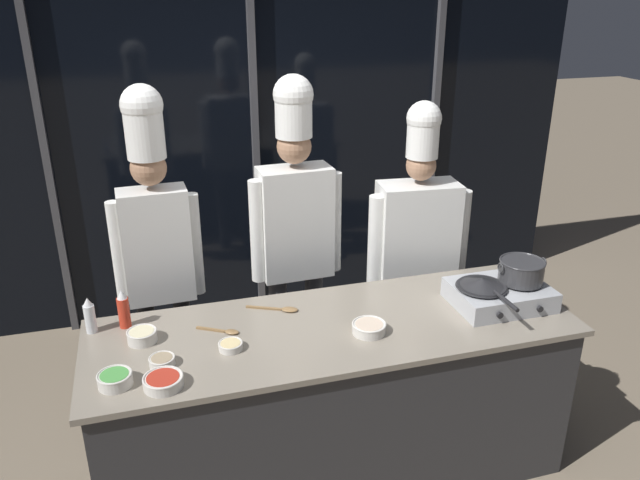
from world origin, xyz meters
The scene contains 19 objects.
ground_plane centered at (0.00, 0.00, 0.00)m, with size 24.00×24.00×0.00m, color #7F705B.
window_wall_back centered at (0.00, 1.98, 1.35)m, with size 5.07×0.09×2.70m.
demo_counter centered at (0.00, 0.00, 0.44)m, with size 2.37×0.80×0.88m.
portable_stove centered at (0.88, -0.03, 0.94)m, with size 0.49×0.38×0.12m.
frying_pan centered at (0.77, -0.04, 1.02)m, with size 0.26×0.45×0.05m.
stock_pot centered at (1.00, -0.03, 1.06)m, with size 0.26×0.23×0.12m.
squeeze_bottle_clear centered at (-1.13, 0.27, 0.97)m, with size 0.05×0.05×0.18m.
squeeze_bottle_chili centered at (-0.98, 0.27, 0.97)m, with size 0.06×0.06×0.20m.
prep_bowl_scallions centered at (-1.02, -0.21, 0.91)m, with size 0.14×0.14×0.06m.
prep_bowl_mushrooms centered at (-0.82, -0.11, 0.90)m, with size 0.11×0.11×0.04m.
prep_bowl_noodles centered at (-0.90, 0.11, 0.91)m, with size 0.14×0.14×0.06m.
prep_bowl_chicken centered at (0.14, -0.11, 0.91)m, with size 0.16×0.16×0.05m.
prep_bowl_chili_flakes centered at (-0.83, -0.27, 0.91)m, with size 0.17×0.17×0.05m.
prep_bowl_ginger centered at (-0.52, -0.07, 0.90)m, with size 0.11×0.11×0.04m.
serving_spoon_slotted centered at (-0.21, 0.22, 0.89)m, with size 0.26×0.15×0.02m.
serving_spoon_solid centered at (-0.52, 0.08, 0.89)m, with size 0.20×0.14×0.02m.
chef_head centered at (-0.79, 0.72, 1.18)m, with size 0.48×0.21×1.97m.
chef_sous centered at (0.00, 0.76, 1.16)m, with size 0.55×0.23×1.98m.
chef_line centered at (0.73, 0.67, 1.01)m, with size 0.62×0.29×1.82m.
Camera 1 is at (-0.81, -2.51, 2.43)m, focal length 35.00 mm.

